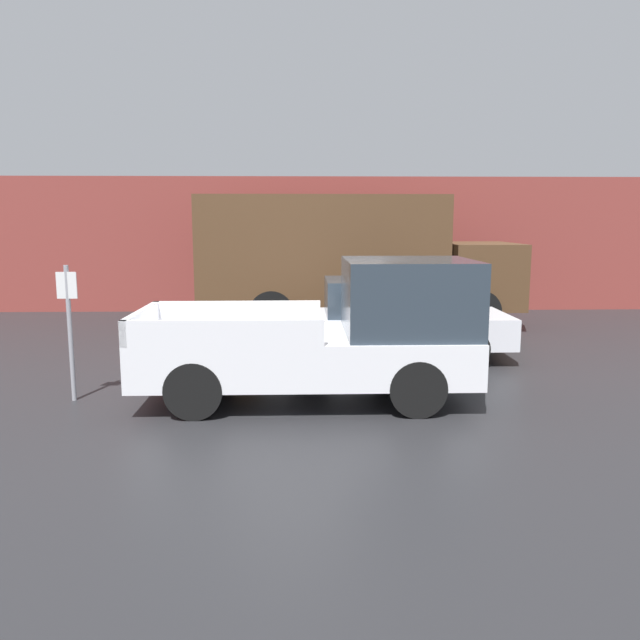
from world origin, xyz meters
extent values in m
plane|color=#232326|center=(0.00, 0.00, 0.00)|extent=(60.00, 60.00, 0.00)
cube|color=brown|center=(0.00, 8.72, 2.01)|extent=(28.00, 0.15, 4.01)
cube|color=silver|center=(-0.15, -0.79, 0.70)|extent=(5.05, 2.06, 0.67)
cube|color=#28333D|center=(1.41, -0.79, 1.60)|extent=(1.92, 1.93, 1.12)
cube|color=silver|center=(-1.29, 0.19, 1.22)|extent=(2.78, 0.10, 0.37)
cube|color=silver|center=(-1.29, -1.77, 1.22)|extent=(2.78, 0.10, 0.37)
cube|color=silver|center=(-2.63, -0.79, 1.22)|extent=(0.10, 2.06, 0.37)
cylinder|color=black|center=(1.41, 0.12, 0.41)|extent=(0.82, 0.26, 0.82)
cylinder|color=black|center=(1.41, -1.71, 0.41)|extent=(0.82, 0.26, 0.82)
cylinder|color=black|center=(-1.72, 0.12, 0.41)|extent=(0.82, 0.26, 0.82)
cylinder|color=black|center=(-1.72, -1.71, 0.41)|extent=(0.82, 0.26, 0.82)
cube|color=silver|center=(1.45, 2.00, 0.61)|extent=(4.82, 1.83, 0.60)
cube|color=#28333D|center=(1.59, 2.00, 1.25)|extent=(2.65, 1.61, 0.69)
cylinder|color=black|center=(2.94, 2.82, 0.36)|extent=(0.72, 0.22, 0.72)
cylinder|color=black|center=(2.94, 1.19, 0.36)|extent=(0.72, 0.22, 0.72)
cylinder|color=black|center=(-0.04, 2.82, 0.36)|extent=(0.72, 0.22, 0.72)
cylinder|color=black|center=(-0.04, 1.19, 0.36)|extent=(0.72, 0.22, 0.72)
cube|color=#4C331E|center=(4.41, 5.85, 1.33)|extent=(1.77, 2.45, 1.64)
cube|color=#4C331E|center=(0.31, 5.85, 1.92)|extent=(6.11, 2.58, 2.83)
cylinder|color=black|center=(4.09, 7.00, 0.54)|extent=(1.07, 0.30, 1.07)
cylinder|color=black|center=(4.09, 4.69, 0.54)|extent=(1.07, 0.30, 1.07)
cylinder|color=black|center=(-0.93, 7.00, 0.54)|extent=(1.07, 0.30, 1.07)
cylinder|color=black|center=(-0.93, 4.69, 0.54)|extent=(1.07, 0.30, 1.07)
cylinder|color=gray|center=(-3.72, -0.75, 1.04)|extent=(0.07, 0.07, 2.08)
cube|color=silver|center=(-3.72, -0.77, 1.78)|extent=(0.30, 0.02, 0.40)
camera|label=1|loc=(-0.22, -10.15, 2.76)|focal=35.00mm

